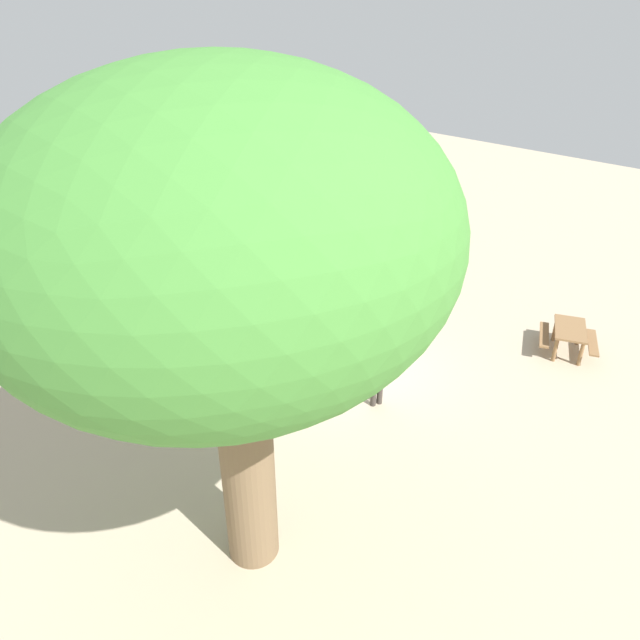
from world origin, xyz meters
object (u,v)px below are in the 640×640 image
market_stall_white (171,251)px  market_stall_teal (236,236)px  elephant (324,319)px  wooden_bench (381,315)px  person_handler (378,371)px  feed_bucket (216,344)px  picnic_table_near (569,334)px  shade_tree_main (230,246)px

market_stall_white → market_stall_teal: (2.60, 0.00, 0.00)m
elephant → market_stall_white: market_stall_white is taller
wooden_bench → market_stall_teal: market_stall_teal is taller
person_handler → wooden_bench: person_handler is taller
feed_bucket → market_stall_teal: bearing=54.7°
wooden_bench → market_stall_teal: size_ratio=0.55×
picnic_table_near → market_stall_white: market_stall_white is taller
elephant → market_stall_white: 7.16m
person_handler → picnic_table_near: bearing=-93.3°
market_stall_white → picnic_table_near: bearing=-59.6°
shade_tree_main → market_stall_teal: shade_tree_main is taller
market_stall_teal → elephant: bearing=-100.1°
elephant → person_handler: size_ratio=1.28×
shade_tree_main → wooden_bench: shade_tree_main is taller
shade_tree_main → market_stall_teal: (6.35, 11.64, -4.42)m
person_handler → market_stall_teal: (1.84, 9.84, 0.19)m
picnic_table_near → market_stall_white: bearing=-91.9°
person_handler → shade_tree_main: size_ratio=0.21×
wooden_bench → market_stall_white: (-3.43, 7.13, 0.67)m
elephant → market_stall_white: (-1.35, 7.03, 0.19)m
person_handler → market_stall_white: bearing=14.9°
market_stall_teal → feed_bucket: 6.46m
elephant → picnic_table_near: bearing=-99.9°
picnic_table_near → market_stall_white: size_ratio=0.82×
elephant → picnic_table_near: size_ratio=1.01×
shade_tree_main → market_stall_white: (3.75, 11.64, -4.42)m
shade_tree_main → feed_bucket: 8.81m
wooden_bench → market_stall_teal: 7.21m
picnic_table_near → market_stall_white: 13.07m
market_stall_white → feed_bucket: market_stall_white is taller
elephant → market_stall_white: bearing=39.9°
elephant → market_stall_white: size_ratio=0.82×
elephant → picnic_table_near: 6.76m
market_stall_teal → feed_bucket: bearing=-125.3°
person_handler → wooden_bench: (2.66, 2.71, -0.48)m
person_handler → wooden_bench: bearing=-34.1°
wooden_bench → picnic_table_near: size_ratio=0.67×
shade_tree_main → picnic_table_near: (10.36, 0.37, -4.98)m
shade_tree_main → feed_bucket: size_ratio=21.74×
picnic_table_near → shade_tree_main: bearing=-30.2°
elephant → picnic_table_near: (5.25, -4.24, -0.36)m
shade_tree_main → elephant: bearing=42.1°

